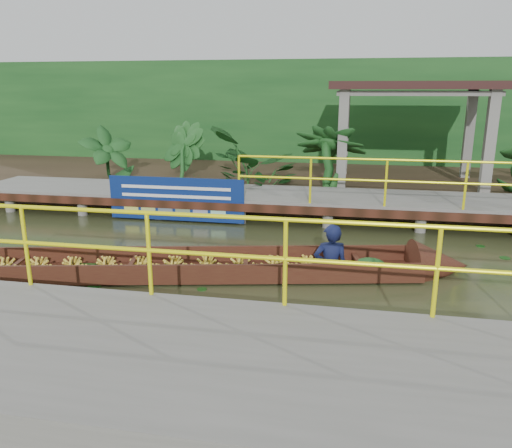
# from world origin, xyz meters

# --- Properties ---
(ground) EXTENTS (80.00, 80.00, 0.00)m
(ground) POSITION_xyz_m (0.00, 0.00, 0.00)
(ground) COLOR #32371B
(ground) RESTS_ON ground
(land_strip) EXTENTS (30.00, 8.00, 0.45)m
(land_strip) POSITION_xyz_m (0.00, 7.50, 0.23)
(land_strip) COLOR #302418
(land_strip) RESTS_ON ground
(far_dock) EXTENTS (16.00, 2.06, 1.66)m
(far_dock) POSITION_xyz_m (0.02, 3.43, 0.48)
(far_dock) COLOR slate
(far_dock) RESTS_ON ground
(near_dock) EXTENTS (18.00, 2.40, 1.73)m
(near_dock) POSITION_xyz_m (1.00, -4.20, 0.30)
(near_dock) COLOR slate
(near_dock) RESTS_ON ground
(pavilion) EXTENTS (4.40, 3.00, 3.00)m
(pavilion) POSITION_xyz_m (3.00, 6.30, 2.82)
(pavilion) COLOR slate
(pavilion) RESTS_ON ground
(foliage_backdrop) EXTENTS (30.00, 0.80, 4.00)m
(foliage_backdrop) POSITION_xyz_m (0.00, 10.00, 2.00)
(foliage_backdrop) COLOR #154319
(foliage_backdrop) RESTS_ON ground
(vendor_boat) EXTENTS (9.38, 2.84, 1.98)m
(vendor_boat) POSITION_xyz_m (-0.86, -0.69, 0.21)
(vendor_boat) COLOR #3A150F
(vendor_boat) RESTS_ON ground
(blue_banner) EXTENTS (3.23, 0.04, 1.01)m
(blue_banner) POSITION_xyz_m (-2.49, 2.48, 0.56)
(blue_banner) COLOR navy
(blue_banner) RESTS_ON ground
(tropical_plants) EXTENTS (14.34, 1.34, 1.67)m
(tropical_plants) POSITION_xyz_m (0.68, 5.30, 1.29)
(tropical_plants) COLOR #154319
(tropical_plants) RESTS_ON ground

